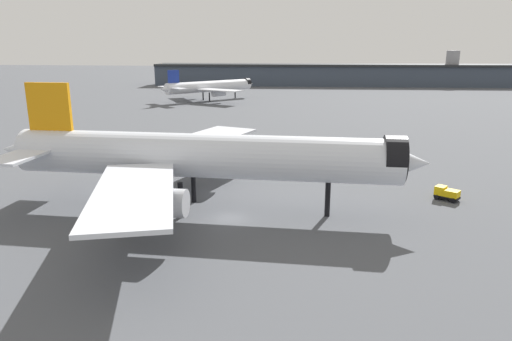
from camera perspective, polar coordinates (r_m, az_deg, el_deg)
The scene contains 6 objects.
ground at distance 58.58m, azimuth -3.28°, elevation -5.87°, with size 900.00×900.00×0.00m, color #4C4F54.
airliner_near_gate at distance 59.81m, azimuth -6.58°, elevation 1.69°, with size 55.93×51.17×16.30m.
airliner_far_taxiway at distance 187.03m, azimuth -5.71°, elevation 10.18°, with size 34.78×36.46×12.30m.
terminal_building at distance 262.04m, azimuth 10.47°, elevation 11.46°, with size 200.42×31.57×18.56m.
baggage_tug_wing at distance 70.26m, azimuth 22.27°, elevation -2.59°, with size 3.54×3.22×1.85m.
traffic_cone_near_nose at distance 88.28m, azimuth -20.23°, elevation 0.61°, with size 0.53×0.53×0.66m, color #F2600C.
Camera 1 is at (10.40, -53.76, 20.82)m, focal length 32.71 mm.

